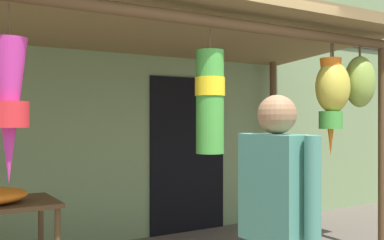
{
  "coord_description": "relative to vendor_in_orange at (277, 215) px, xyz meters",
  "views": [
    {
      "loc": [
        -2.11,
        -2.7,
        1.46
      ],
      "look_at": [
        0.22,
        1.07,
        1.45
      ],
      "focal_mm": 42.55,
      "sensor_mm": 36.0,
      "label": 1
    }
  ],
  "objects": [
    {
      "name": "shop_facade",
      "position": [
        0.41,
        3.31,
        1.31
      ],
      "size": [
        10.76,
        0.29,
        4.49
      ],
      "color": "#7A9360",
      "rests_on": "ground_plane"
    },
    {
      "name": "market_stall_canopy",
      "position": [
        0.5,
        1.98,
        1.28
      ],
      "size": [
        4.97,
        2.26,
        2.53
      ],
      "color": "brown",
      "rests_on": "ground_plane"
    },
    {
      "name": "vendor_in_orange",
      "position": [
        0.0,
        0.0,
        0.0
      ],
      "size": [
        0.23,
        0.59,
        1.59
      ],
      "color": "orange",
      "rests_on": "ground_plane"
    }
  ]
}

